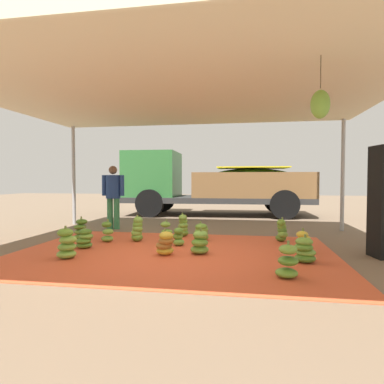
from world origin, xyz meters
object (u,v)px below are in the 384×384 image
(banana_bunch_1, at_px, (81,230))
(banana_bunch_7, at_px, (305,251))
(banana_bunch_14, at_px, (165,244))
(banana_bunch_5, at_px, (201,232))
(banana_bunch_8, at_px, (200,243))
(banana_bunch_0, at_px, (67,244))
(worker_0, at_px, (113,192))
(banana_bunch_11, at_px, (137,230))
(banana_bunch_2, at_px, (282,231))
(banana_bunch_3, at_px, (183,226))
(banana_bunch_12, at_px, (304,243))
(banana_bunch_10, at_px, (85,239))
(banana_bunch_6, at_px, (178,237))
(banana_bunch_13, at_px, (166,233))
(banana_bunch_9, at_px, (287,263))
(cargo_truck_main, at_px, (210,183))
(banana_bunch_4, at_px, (107,232))

(banana_bunch_1, height_order, banana_bunch_7, banana_bunch_1)
(banana_bunch_1, xyz_separation_m, banana_bunch_14, (2.24, -1.17, -0.01))
(banana_bunch_5, relative_size, banana_bunch_8, 0.93)
(banana_bunch_0, xyz_separation_m, worker_0, (-0.57, 3.34, 0.76))
(worker_0, bearing_deg, banana_bunch_8, -43.61)
(banana_bunch_11, bearing_deg, banana_bunch_2, 8.69)
(banana_bunch_3, bearing_deg, banana_bunch_0, -121.97)
(banana_bunch_11, bearing_deg, banana_bunch_12, -9.96)
(banana_bunch_10, distance_m, worker_0, 2.69)
(banana_bunch_6, distance_m, banana_bunch_13, 0.46)
(banana_bunch_5, bearing_deg, banana_bunch_0, -135.56)
(banana_bunch_14, xyz_separation_m, worker_0, (-2.17, 2.83, 0.80))
(banana_bunch_0, bearing_deg, banana_bunch_6, 39.73)
(banana_bunch_5, bearing_deg, banana_bunch_9, -58.59)
(banana_bunch_2, xyz_separation_m, cargo_truck_main, (-2.16, 5.17, 0.96))
(banana_bunch_9, bearing_deg, banana_bunch_3, 124.19)
(banana_bunch_7, distance_m, banana_bunch_11, 3.53)
(banana_bunch_8, xyz_separation_m, banana_bunch_11, (-1.51, 0.97, 0.06))
(banana_bunch_12, xyz_separation_m, banana_bunch_14, (-2.46, -0.58, 0.01))
(banana_bunch_2, height_order, banana_bunch_11, banana_bunch_11)
(banana_bunch_7, distance_m, worker_0, 5.47)
(banana_bunch_10, distance_m, banana_bunch_11, 1.17)
(banana_bunch_6, relative_size, banana_bunch_9, 0.81)
(banana_bunch_8, xyz_separation_m, banana_bunch_10, (-2.30, 0.11, -0.02))
(banana_bunch_0, height_order, banana_bunch_8, banana_bunch_0)
(banana_bunch_1, bearing_deg, banana_bunch_7, -15.60)
(banana_bunch_3, xyz_separation_m, cargo_truck_main, (0.08, 4.85, 0.95))
(banana_bunch_8, bearing_deg, banana_bunch_13, 131.22)
(banana_bunch_4, xyz_separation_m, banana_bunch_14, (1.54, -1.02, -0.00))
(banana_bunch_8, distance_m, cargo_truck_main, 6.72)
(banana_bunch_5, relative_size, banana_bunch_14, 0.91)
(banana_bunch_9, height_order, banana_bunch_13, banana_bunch_9)
(banana_bunch_3, relative_size, banana_bunch_9, 1.09)
(banana_bunch_8, bearing_deg, banana_bunch_1, 161.15)
(banana_bunch_5, xyz_separation_m, banana_bunch_11, (-1.36, -0.32, 0.08))
(banana_bunch_11, bearing_deg, banana_bunch_0, -112.07)
(banana_bunch_12, height_order, worker_0, worker_0)
(banana_bunch_4, distance_m, banana_bunch_8, 2.29)
(banana_bunch_10, bearing_deg, banana_bunch_4, 77.37)
(banana_bunch_0, height_order, cargo_truck_main, cargo_truck_main)
(banana_bunch_8, relative_size, cargo_truck_main, 0.07)
(banana_bunch_0, xyz_separation_m, banana_bunch_8, (2.20, 0.71, -0.04))
(banana_bunch_4, bearing_deg, banana_bunch_11, 13.99)
(banana_bunch_0, relative_size, banana_bunch_10, 1.25)
(banana_bunch_10, bearing_deg, banana_bunch_12, 3.69)
(banana_bunch_4, bearing_deg, banana_bunch_8, -20.96)
(banana_bunch_2, xyz_separation_m, banana_bunch_6, (-2.12, -0.78, -0.06))
(banana_bunch_2, height_order, banana_bunch_4, banana_bunch_2)
(banana_bunch_3, distance_m, banana_bunch_8, 1.88)
(banana_bunch_12, xyz_separation_m, cargo_truck_main, (-2.44, 6.24, 1.01))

